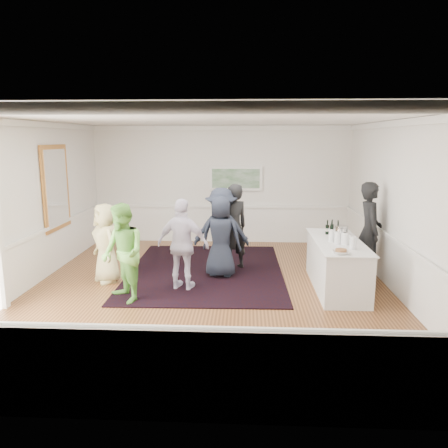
{
  "coord_description": "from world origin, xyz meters",
  "views": [
    {
      "loc": [
        0.69,
        -7.97,
        2.86
      ],
      "look_at": [
        0.27,
        0.2,
        1.25
      ],
      "focal_mm": 35.0,
      "sensor_mm": 36.0,
      "label": 1
    }
  ],
  "objects_px": {
    "guest_lilac": "(183,245)",
    "guest_navy": "(221,237)",
    "guest_dark_b": "(233,227)",
    "guest_dark_a": "(221,231)",
    "bartender": "(369,231)",
    "serving_table": "(337,265)",
    "nut_bowl": "(341,251)",
    "guest_green": "(123,253)",
    "guest_tan": "(106,243)",
    "ice_bucket": "(341,232)"
  },
  "relations": [
    {
      "from": "guest_lilac",
      "to": "guest_navy",
      "type": "relative_size",
      "value": 1.03
    },
    {
      "from": "guest_dark_b",
      "to": "guest_dark_a",
      "type": "bearing_deg",
      "value": 7.58
    },
    {
      "from": "bartender",
      "to": "guest_dark_b",
      "type": "relative_size",
      "value": 1.06
    },
    {
      "from": "serving_table",
      "to": "guest_navy",
      "type": "bearing_deg",
      "value": 164.15
    },
    {
      "from": "serving_table",
      "to": "bartender",
      "type": "height_order",
      "value": "bartender"
    },
    {
      "from": "guest_dark_a",
      "to": "guest_dark_b",
      "type": "distance_m",
      "value": 0.33
    },
    {
      "from": "nut_bowl",
      "to": "guest_green",
      "type": "bearing_deg",
      "value": 178.81
    },
    {
      "from": "bartender",
      "to": "guest_tan",
      "type": "xyz_separation_m",
      "value": [
        -5.31,
        -0.47,
        -0.2
      ]
    },
    {
      "from": "guest_tan",
      "to": "guest_lilac",
      "type": "height_order",
      "value": "guest_lilac"
    },
    {
      "from": "bartender",
      "to": "guest_green",
      "type": "distance_m",
      "value": 4.91
    },
    {
      "from": "guest_tan",
      "to": "guest_navy",
      "type": "distance_m",
      "value": 2.33
    },
    {
      "from": "serving_table",
      "to": "guest_dark_b",
      "type": "distance_m",
      "value": 2.39
    },
    {
      "from": "bartender",
      "to": "guest_lilac",
      "type": "xyz_separation_m",
      "value": [
        -3.7,
        -0.84,
        -0.13
      ]
    },
    {
      "from": "ice_bucket",
      "to": "nut_bowl",
      "type": "distance_m",
      "value": 1.2
    },
    {
      "from": "serving_table",
      "to": "ice_bucket",
      "type": "xyz_separation_m",
      "value": [
        0.1,
        0.23,
        0.58
      ]
    },
    {
      "from": "guest_lilac",
      "to": "ice_bucket",
      "type": "distance_m",
      "value": 3.07
    },
    {
      "from": "guest_tan",
      "to": "guest_dark_b",
      "type": "height_order",
      "value": "guest_dark_b"
    },
    {
      "from": "bartender",
      "to": "guest_green",
      "type": "relative_size",
      "value": 1.14
    },
    {
      "from": "guest_dark_b",
      "to": "nut_bowl",
      "type": "height_order",
      "value": "guest_dark_b"
    },
    {
      "from": "guest_navy",
      "to": "ice_bucket",
      "type": "height_order",
      "value": "guest_navy"
    },
    {
      "from": "guest_tan",
      "to": "ice_bucket",
      "type": "bearing_deg",
      "value": 51.71
    },
    {
      "from": "guest_tan",
      "to": "nut_bowl",
      "type": "xyz_separation_m",
      "value": [
        4.4,
        -1.12,
        0.18
      ]
    },
    {
      "from": "guest_dark_a",
      "to": "guest_dark_b",
      "type": "height_order",
      "value": "guest_dark_b"
    },
    {
      "from": "guest_lilac",
      "to": "nut_bowl",
      "type": "distance_m",
      "value": 2.9
    },
    {
      "from": "guest_dark_b",
      "to": "guest_tan",
      "type": "bearing_deg",
      "value": -11.98
    },
    {
      "from": "serving_table",
      "to": "guest_dark_a",
      "type": "xyz_separation_m",
      "value": [
        -2.27,
        0.96,
        0.44
      ]
    },
    {
      "from": "serving_table",
      "to": "guest_lilac",
      "type": "distance_m",
      "value": 2.97
    },
    {
      "from": "bartender",
      "to": "guest_lilac",
      "type": "height_order",
      "value": "bartender"
    },
    {
      "from": "guest_dark_b",
      "to": "ice_bucket",
      "type": "xyz_separation_m",
      "value": [
        2.12,
        -0.95,
        0.11
      ]
    },
    {
      "from": "serving_table",
      "to": "guest_dark_b",
      "type": "bearing_deg",
      "value": 149.83
    },
    {
      "from": "guest_tan",
      "to": "guest_green",
      "type": "bearing_deg",
      "value": -7.35
    },
    {
      "from": "guest_lilac",
      "to": "guest_dark_a",
      "type": "relative_size",
      "value": 0.96
    },
    {
      "from": "guest_green",
      "to": "guest_dark_b",
      "type": "xyz_separation_m",
      "value": [
        1.88,
        2.04,
        0.07
      ]
    },
    {
      "from": "guest_lilac",
      "to": "guest_dark_a",
      "type": "bearing_deg",
      "value": -106.19
    },
    {
      "from": "bartender",
      "to": "guest_green",
      "type": "bearing_deg",
      "value": 110.82
    },
    {
      "from": "guest_navy",
      "to": "nut_bowl",
      "type": "xyz_separation_m",
      "value": [
        2.12,
        -1.59,
        0.13
      ]
    },
    {
      "from": "guest_dark_a",
      "to": "guest_navy",
      "type": "xyz_separation_m",
      "value": [
        0.01,
        -0.31,
        -0.06
      ]
    },
    {
      "from": "guest_dark_a",
      "to": "nut_bowl",
      "type": "relative_size",
      "value": 6.58
    },
    {
      "from": "guest_dark_a",
      "to": "guest_dark_b",
      "type": "bearing_deg",
      "value": -139.8
    },
    {
      "from": "bartender",
      "to": "guest_dark_a",
      "type": "distance_m",
      "value": 3.05
    },
    {
      "from": "bartender",
      "to": "ice_bucket",
      "type": "height_order",
      "value": "bartender"
    },
    {
      "from": "serving_table",
      "to": "nut_bowl",
      "type": "xyz_separation_m",
      "value": [
        -0.14,
        -0.95,
        0.51
      ]
    },
    {
      "from": "bartender",
      "to": "guest_lilac",
      "type": "relative_size",
      "value": 1.14
    },
    {
      "from": "guest_tan",
      "to": "guest_lilac",
      "type": "relative_size",
      "value": 0.91
    },
    {
      "from": "guest_lilac",
      "to": "ice_bucket",
      "type": "height_order",
      "value": "guest_lilac"
    },
    {
      "from": "guest_green",
      "to": "nut_bowl",
      "type": "xyz_separation_m",
      "value": [
        3.76,
        -0.08,
        0.1
      ]
    },
    {
      "from": "serving_table",
      "to": "bartender",
      "type": "bearing_deg",
      "value": 40.38
    },
    {
      "from": "serving_table",
      "to": "guest_dark_b",
      "type": "xyz_separation_m",
      "value": [
        -2.02,
        1.18,
        0.47
      ]
    },
    {
      "from": "guest_dark_b",
      "to": "guest_green",
      "type": "bearing_deg",
      "value": 13.85
    },
    {
      "from": "guest_lilac",
      "to": "guest_navy",
      "type": "height_order",
      "value": "guest_lilac"
    }
  ]
}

